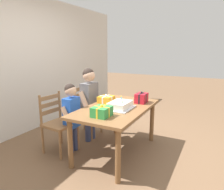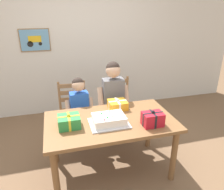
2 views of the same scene
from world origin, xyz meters
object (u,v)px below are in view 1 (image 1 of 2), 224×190
(chair_left, at_px, (58,123))
(child_younger, at_px, (72,111))
(dining_table, at_px, (117,113))
(birthday_cake, at_px, (120,105))
(gift_box_red_large, at_px, (106,99))
(gift_box_beside_cake, at_px, (102,112))
(gift_box_corner_small, at_px, (141,98))
(chair_right, at_px, (85,110))
(child_older, at_px, (89,97))

(chair_left, bearing_deg, child_younger, -69.11)
(dining_table, relative_size, birthday_cake, 3.43)
(gift_box_red_large, height_order, gift_box_beside_cake, gift_box_beside_cake)
(gift_box_corner_small, bearing_deg, dining_table, 150.94)
(gift_box_beside_cake, distance_m, chair_right, 1.25)
(birthday_cake, bearing_deg, gift_box_red_large, 59.39)
(birthday_cake, xyz_separation_m, child_younger, (-0.25, 0.70, -0.12))
(dining_table, xyz_separation_m, gift_box_beside_cake, (-0.48, -0.02, 0.16))
(birthday_cake, distance_m, chair_right, 1.04)
(gift_box_corner_small, xyz_separation_m, chair_left, (-0.79, 1.07, -0.34))
(chair_right, bearing_deg, chair_left, -179.99)
(child_older, bearing_deg, gift_box_red_large, -95.99)
(dining_table, xyz_separation_m, gift_box_red_large, (0.17, 0.28, 0.15))
(chair_right, height_order, child_older, child_older)
(birthday_cake, bearing_deg, dining_table, 62.41)
(child_younger, bearing_deg, gift_box_corner_small, -50.30)
(gift_box_red_large, height_order, gift_box_corner_small, gift_box_corner_small)
(gift_box_corner_small, xyz_separation_m, chair_right, (-0.05, 1.07, -0.34))
(birthday_cake, xyz_separation_m, child_older, (0.24, 0.70, -0.01))
(gift_box_corner_small, distance_m, child_older, 0.88)
(gift_box_red_large, height_order, chair_right, chair_right)
(dining_table, distance_m, gift_box_red_large, 0.36)
(chair_right, height_order, child_younger, child_younger)
(dining_table, height_order, gift_box_beside_cake, gift_box_beside_cake)
(chair_right, distance_m, child_older, 0.41)
(gift_box_red_large, bearing_deg, gift_box_beside_cake, -155.36)
(dining_table, relative_size, gift_box_red_large, 6.38)
(gift_box_beside_cake, bearing_deg, child_younger, 73.46)
(dining_table, bearing_deg, chair_left, 113.89)
(chair_left, distance_m, child_older, 0.68)
(gift_box_beside_cake, relative_size, chair_right, 0.26)
(gift_box_red_large, xyz_separation_m, chair_left, (-0.54, 0.56, -0.32))
(child_older, bearing_deg, gift_box_beside_cake, -136.80)
(birthday_cake, relative_size, chair_right, 0.48)
(birthday_cake, height_order, gift_box_beside_cake, birthday_cake)
(child_younger, bearing_deg, birthday_cake, -70.32)
(birthday_cake, distance_m, gift_box_beside_cake, 0.44)
(chair_right, relative_size, child_older, 0.72)
(dining_table, bearing_deg, gift_box_red_large, 58.60)
(chair_left, height_order, child_younger, child_younger)
(gift_box_beside_cake, xyz_separation_m, gift_box_corner_small, (0.90, -0.21, 0.01))
(dining_table, xyz_separation_m, child_older, (0.20, 0.62, 0.14))
(birthday_cake, distance_m, gift_box_red_large, 0.41)
(dining_table, height_order, child_older, child_older)
(dining_table, height_order, birthday_cake, birthday_cake)
(dining_table, relative_size, gift_box_corner_small, 6.49)
(chair_left, distance_m, child_younger, 0.30)
(chair_left, xyz_separation_m, child_younger, (0.08, -0.21, 0.19))
(chair_left, bearing_deg, gift_box_corner_small, -53.45)
(gift_box_beside_cake, distance_m, child_older, 0.94)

